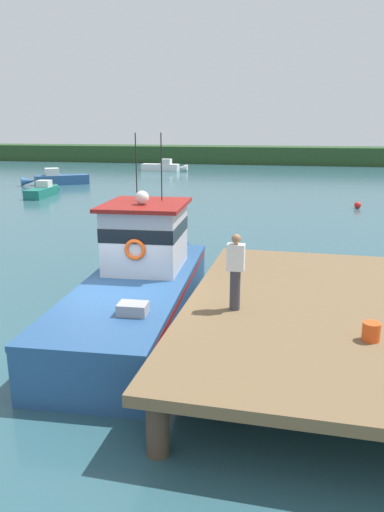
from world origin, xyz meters
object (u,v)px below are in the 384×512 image
Objects in this scene: moored_boat_off_the_point at (57,179)px; mooring_buoy_inshore at (358,205)px; bait_bucket at (371,332)px; moored_boat_outer_mooring at (163,167)px; deckhand_by_the_boat at (235,270)px; main_fishing_boat at (141,282)px; moored_boat_far_left at (43,191)px.

moored_boat_off_the_point is 12.78× the size of mooring_buoy_inshore.
bait_bucket is at bearing -95.13° from mooring_buoy_inshore.
mooring_buoy_inshore is at bearing -50.69° from moored_boat_outer_mooring.
mooring_buoy_inshore is at bearing 78.10° from deckhand_by_the_boat.
main_fishing_boat is 25.78m from moored_boat_far_left.
deckhand_by_the_boat is 0.35× the size of moored_boat_far_left.
bait_bucket is at bearing -20.74° from deckhand_by_the_boat.
moored_boat_outer_mooring is at bearing 84.14° from moored_boat_far_left.
deckhand_by_the_boat is 22.89m from mooring_buoy_inshore.
moored_boat_outer_mooring is at bearing 105.57° from main_fishing_boat.
main_fishing_boat is 46.44m from moored_boat_outer_mooring.
moored_boat_outer_mooring is 31.43m from mooring_buoy_inshore.
moored_boat_off_the_point is (-20.39, 30.25, -1.55)m from deckhand_by_the_boat.
moored_boat_far_left is at bearing 130.23° from bait_bucket.
main_fishing_boat is at bearing -58.09° from moored_boat_off_the_point.
main_fishing_boat is 29.15× the size of bait_bucket.
main_fishing_boat is at bearing -110.04° from mooring_buoy_inshore.
moored_boat_far_left is (2.75, -7.31, -0.11)m from moored_boat_off_the_point.
deckhand_by_the_boat is 0.30× the size of moored_boat_off_the_point.
moored_boat_off_the_point is at bearing 121.91° from main_fishing_boat.
moored_boat_off_the_point is 17.19m from moored_boat_outer_mooring.
moored_boat_far_left is at bearing 178.41° from mooring_buoy_inshore.
mooring_buoy_inshore is at bearing 69.96° from main_fishing_boat.
moored_boat_off_the_point is at bearing 162.47° from mooring_buoy_inshore.
moored_boat_off_the_point reaches higher than moored_boat_far_left.
main_fishing_boat is 6.08× the size of deckhand_by_the_boat.
bait_bucket is 0.07× the size of moored_boat_far_left.
main_fishing_boat reaches higher than moored_boat_outer_mooring.
moored_boat_far_left is 0.84× the size of moored_boat_outer_mooring.
moored_boat_off_the_point is 1.18× the size of moored_boat_far_left.
moored_boat_far_left is at bearing 125.30° from main_fishing_boat.
moored_boat_outer_mooring is at bearing 129.31° from mooring_buoy_inshore.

